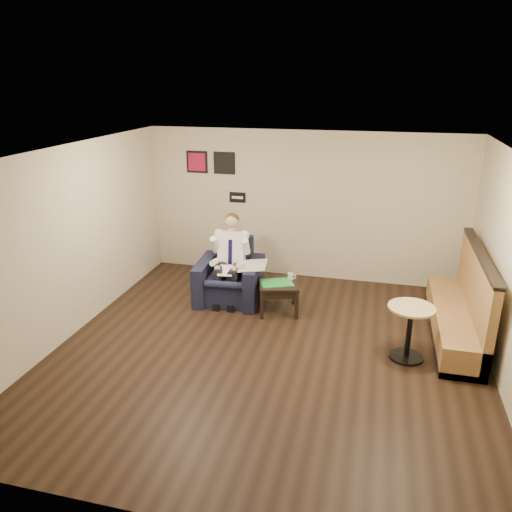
% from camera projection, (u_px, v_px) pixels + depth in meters
% --- Properties ---
extents(ground, '(6.00, 6.00, 0.00)m').
position_uv_depth(ground, '(268.00, 352.00, 7.10)').
color(ground, black).
rests_on(ground, ground).
extents(wall_back, '(6.00, 0.02, 2.80)m').
position_uv_depth(wall_back, '(304.00, 206.00, 9.36)').
color(wall_back, beige).
rests_on(wall_back, ground).
extents(wall_front, '(6.00, 0.02, 2.80)m').
position_uv_depth(wall_front, '(185.00, 389.00, 3.89)').
color(wall_front, beige).
rests_on(wall_front, ground).
extents(wall_left, '(0.02, 6.00, 2.80)m').
position_uv_depth(wall_left, '(70.00, 243.00, 7.31)').
color(wall_left, beige).
rests_on(wall_left, ground).
extents(ceiling, '(6.00, 6.00, 0.02)m').
position_uv_depth(ceiling, '(270.00, 154.00, 6.15)').
color(ceiling, white).
rests_on(ceiling, wall_back).
extents(seating_sign, '(0.32, 0.02, 0.20)m').
position_uv_depth(seating_sign, '(237.00, 197.00, 9.61)').
color(seating_sign, black).
rests_on(seating_sign, wall_back).
extents(art_print_left, '(0.42, 0.03, 0.42)m').
position_uv_depth(art_print_left, '(197.00, 162.00, 9.58)').
color(art_print_left, '#A9143E').
rests_on(art_print_left, wall_back).
extents(art_print_right, '(0.42, 0.03, 0.42)m').
position_uv_depth(art_print_right, '(224.00, 163.00, 9.45)').
color(art_print_right, black).
rests_on(art_print_right, wall_back).
extents(armchair, '(1.15, 1.15, 1.04)m').
position_uv_depth(armchair, '(229.00, 272.00, 8.61)').
color(armchair, black).
rests_on(armchair, ground).
extents(seated_man, '(0.75, 1.06, 1.43)m').
position_uv_depth(seated_man, '(227.00, 264.00, 8.42)').
color(seated_man, white).
rests_on(seated_man, armchair).
extents(lap_papers, '(0.28, 0.37, 0.01)m').
position_uv_depth(lap_papers, '(226.00, 270.00, 8.34)').
color(lap_papers, white).
rests_on(lap_papers, seated_man).
extents(newspaper, '(0.52, 0.62, 0.01)m').
position_uv_depth(newspaper, '(253.00, 265.00, 8.37)').
color(newspaper, silver).
rests_on(newspaper, armchair).
extents(side_table, '(0.77, 0.77, 0.51)m').
position_uv_depth(side_table, '(278.00, 297.00, 8.26)').
color(side_table, black).
rests_on(side_table, ground).
extents(green_folder, '(0.62, 0.54, 0.01)m').
position_uv_depth(green_folder, '(277.00, 283.00, 8.14)').
color(green_folder, green).
rests_on(green_folder, side_table).
extents(coffee_mug, '(0.11, 0.11, 0.11)m').
position_uv_depth(coffee_mug, '(291.00, 276.00, 8.28)').
color(coffee_mug, white).
rests_on(coffee_mug, side_table).
extents(smartphone, '(0.17, 0.09, 0.01)m').
position_uv_depth(smartphone, '(281.00, 278.00, 8.34)').
color(smartphone, black).
rests_on(smartphone, side_table).
extents(banquette, '(0.61, 2.57, 1.32)m').
position_uv_depth(banquette, '(457.00, 295.00, 7.35)').
color(banquette, olive).
rests_on(banquette, ground).
extents(cafe_table, '(0.78, 0.78, 0.78)m').
position_uv_depth(cafe_table, '(409.00, 333.00, 6.82)').
color(cafe_table, tan).
rests_on(cafe_table, ground).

